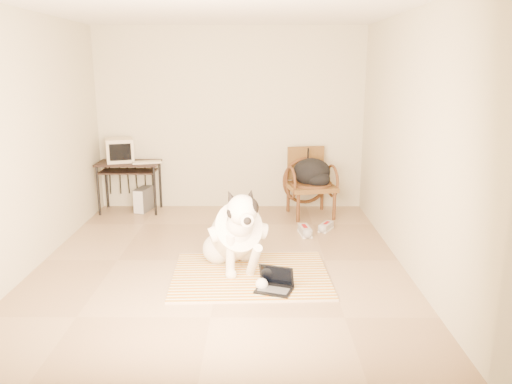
{
  "coord_description": "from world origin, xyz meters",
  "views": [
    {
      "loc": [
        0.41,
        -5.26,
        2.13
      ],
      "look_at": [
        0.39,
        -0.23,
        0.85
      ],
      "focal_mm": 35.0,
      "sensor_mm": 36.0,
      "label": 1
    }
  ],
  "objects_px": {
    "backpack": "(313,173)",
    "crt_monitor": "(120,150)",
    "laptop": "(275,284)",
    "pc_tower": "(144,199)",
    "rattan_chair": "(310,182)",
    "computer_desk": "(129,169)",
    "dog": "(236,234)"
  },
  "relations": [
    {
      "from": "dog",
      "to": "crt_monitor",
      "type": "xyz_separation_m",
      "value": [
        -1.8,
        2.22,
        0.54
      ]
    },
    {
      "from": "dog",
      "to": "rattan_chair",
      "type": "distance_m",
      "value": 2.27
    },
    {
      "from": "dog",
      "to": "computer_desk",
      "type": "height_order",
      "value": "dog"
    },
    {
      "from": "computer_desk",
      "to": "rattan_chair",
      "type": "relative_size",
      "value": 0.93
    },
    {
      "from": "dog",
      "to": "computer_desk",
      "type": "distance_m",
      "value": 2.77
    },
    {
      "from": "computer_desk",
      "to": "rattan_chair",
      "type": "bearing_deg",
      "value": -3.13
    },
    {
      "from": "laptop",
      "to": "crt_monitor",
      "type": "xyz_separation_m",
      "value": [
        -2.2,
        2.79,
        0.85
      ]
    },
    {
      "from": "dog",
      "to": "pc_tower",
      "type": "distance_m",
      "value": 2.67
    },
    {
      "from": "rattan_chair",
      "to": "backpack",
      "type": "height_order",
      "value": "rattan_chair"
    },
    {
      "from": "dog",
      "to": "backpack",
      "type": "distance_m",
      "value": 2.23
    },
    {
      "from": "laptop",
      "to": "backpack",
      "type": "bearing_deg",
      "value": 76.23
    },
    {
      "from": "laptop",
      "to": "rattan_chair",
      "type": "xyz_separation_m",
      "value": [
        0.59,
        2.61,
        0.41
      ]
    },
    {
      "from": "crt_monitor",
      "to": "backpack",
      "type": "height_order",
      "value": "crt_monitor"
    },
    {
      "from": "laptop",
      "to": "backpack",
      "type": "distance_m",
      "value": 2.67
    },
    {
      "from": "computer_desk",
      "to": "crt_monitor",
      "type": "bearing_deg",
      "value": 163.32
    },
    {
      "from": "crt_monitor",
      "to": "backpack",
      "type": "relative_size",
      "value": 0.88
    },
    {
      "from": "dog",
      "to": "rattan_chair",
      "type": "height_order",
      "value": "rattan_chair"
    },
    {
      "from": "rattan_chair",
      "to": "pc_tower",
      "type": "bearing_deg",
      "value": 176.05
    },
    {
      "from": "laptop",
      "to": "rattan_chair",
      "type": "relative_size",
      "value": 0.41
    },
    {
      "from": "computer_desk",
      "to": "rattan_chair",
      "type": "distance_m",
      "value": 2.68
    },
    {
      "from": "laptop",
      "to": "pc_tower",
      "type": "distance_m",
      "value": 3.36
    },
    {
      "from": "backpack",
      "to": "crt_monitor",
      "type": "bearing_deg",
      "value": 174.87
    },
    {
      "from": "computer_desk",
      "to": "backpack",
      "type": "height_order",
      "value": "backpack"
    },
    {
      "from": "pc_tower",
      "to": "dog",
      "type": "bearing_deg",
      "value": -56.09
    },
    {
      "from": "dog",
      "to": "crt_monitor",
      "type": "relative_size",
      "value": 2.66
    },
    {
      "from": "rattan_chair",
      "to": "backpack",
      "type": "relative_size",
      "value": 1.8
    },
    {
      "from": "laptop",
      "to": "crt_monitor",
      "type": "relative_size",
      "value": 0.84
    },
    {
      "from": "backpack",
      "to": "pc_tower",
      "type": "bearing_deg",
      "value": 174.51
    },
    {
      "from": "computer_desk",
      "to": "pc_tower",
      "type": "distance_m",
      "value": 0.51
    },
    {
      "from": "dog",
      "to": "computer_desk",
      "type": "xyz_separation_m",
      "value": [
        -1.67,
        2.19,
        0.26
      ]
    },
    {
      "from": "crt_monitor",
      "to": "laptop",
      "type": "bearing_deg",
      "value": -51.71
    },
    {
      "from": "laptop",
      "to": "pc_tower",
      "type": "height_order",
      "value": "pc_tower"
    }
  ]
}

